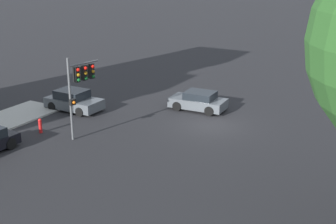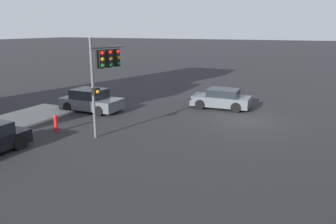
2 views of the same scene
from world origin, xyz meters
name	(u,v)px [view 2 (image 2 of 2)]	position (x,y,z in m)	size (l,w,h in m)	color
ground_plane	(242,119)	(0.00, 0.00, 0.00)	(300.00, 300.00, 0.00)	black
traffic_signal	(105,66)	(5.77, 5.69, 3.49)	(0.66, 2.41, 4.92)	#515456
crossing_car_0	(221,99)	(2.00, -2.33, 0.64)	(4.01, 2.15, 1.34)	#4C5156
crossing_car_1	(91,101)	(9.63, 2.07, 0.68)	(4.02, 2.02, 1.45)	#4C5156
fire_hydrant	(56,123)	(8.42, 6.59, 0.49)	(0.22, 0.22, 0.92)	red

